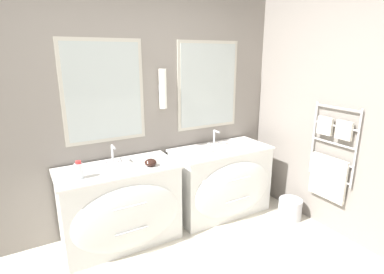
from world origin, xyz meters
The scene contains 10 objects.
wall_back centered at (0.02, 1.69, 1.31)m, with size 5.32×0.16×2.60m.
wall_right centered at (1.89, 0.74, 1.29)m, with size 0.13×3.49×2.60m.
vanity_left centered at (-0.14, 1.33, 0.40)m, with size 1.13×0.62×0.79m.
vanity_right centered at (1.05, 1.33, 0.40)m, with size 1.13×0.62×0.79m.
faucet_left centered at (-0.14, 1.50, 0.87)m, with size 0.17×0.12×0.19m.
faucet_right centered at (1.05, 1.50, 0.87)m, with size 0.17×0.12×0.19m.
toiletry_bottle centered at (-0.49, 1.27, 0.86)m, with size 0.07×0.07×0.16m.
amenity_bowl centered at (0.15, 1.24, 0.82)m, with size 0.12×0.12×0.07m.
soap_dish centered at (0.87, 1.26, 0.80)m, with size 0.12×0.08×0.04m.
waste_bin centered at (1.65, 0.82, 0.12)m, with size 0.26×0.26×0.23m.
Camera 1 is at (-0.83, -1.28, 1.82)m, focal length 28.00 mm.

